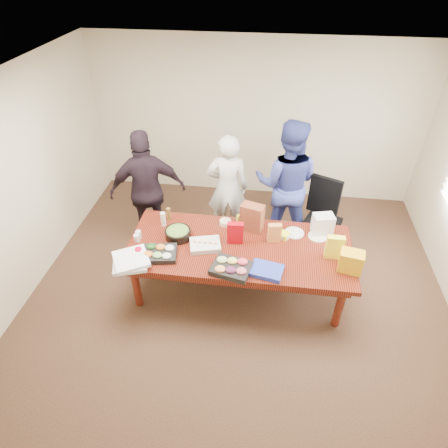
# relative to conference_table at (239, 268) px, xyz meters

# --- Properties ---
(floor) EXTENTS (5.50, 5.00, 0.02)m
(floor) POSITION_rel_conference_table_xyz_m (0.00, 0.00, -0.39)
(floor) COLOR #47301E
(floor) RESTS_ON ground
(ceiling) EXTENTS (5.50, 5.00, 0.02)m
(ceiling) POSITION_rel_conference_table_xyz_m (0.00, 0.00, 2.33)
(ceiling) COLOR white
(ceiling) RESTS_ON wall_back
(wall_back) EXTENTS (5.50, 0.04, 2.70)m
(wall_back) POSITION_rel_conference_table_xyz_m (0.00, 2.50, 0.98)
(wall_back) COLOR beige
(wall_back) RESTS_ON floor
(wall_front) EXTENTS (5.50, 0.04, 2.70)m
(wall_front) POSITION_rel_conference_table_xyz_m (0.00, -2.50, 0.98)
(wall_front) COLOR beige
(wall_front) RESTS_ON floor
(wall_left) EXTENTS (0.04, 5.00, 2.70)m
(wall_left) POSITION_rel_conference_table_xyz_m (-2.75, 0.00, 0.98)
(wall_left) COLOR beige
(wall_left) RESTS_ON floor
(conference_table) EXTENTS (2.80, 1.20, 0.75)m
(conference_table) POSITION_rel_conference_table_xyz_m (0.00, 0.00, 0.00)
(conference_table) COLOR #4C1C0F
(conference_table) RESTS_ON floor
(office_chair) EXTENTS (0.74, 0.74, 1.09)m
(office_chair) POSITION_rel_conference_table_xyz_m (1.11, 0.95, 0.17)
(office_chair) COLOR black
(office_chair) RESTS_ON floor
(person_center) EXTENTS (0.66, 0.47, 1.69)m
(person_center) POSITION_rel_conference_table_xyz_m (-0.30, 1.18, 0.47)
(person_center) COLOR silver
(person_center) RESTS_ON floor
(person_right) EXTENTS (1.02, 0.83, 1.94)m
(person_right) POSITION_rel_conference_table_xyz_m (0.55, 1.22, 0.59)
(person_right) COLOR navy
(person_right) RESTS_ON floor
(person_left) EXTENTS (1.16, 0.76, 1.83)m
(person_left) POSITION_rel_conference_table_xyz_m (-1.41, 0.85, 0.54)
(person_left) COLOR black
(person_left) RESTS_ON floor
(veggie_tray) EXTENTS (0.46, 0.39, 0.06)m
(veggie_tray) POSITION_rel_conference_table_xyz_m (-0.95, -0.30, 0.41)
(veggie_tray) COLOR black
(veggie_tray) RESTS_ON conference_table
(fruit_tray) EXTENTS (0.51, 0.44, 0.07)m
(fruit_tray) POSITION_rel_conference_table_xyz_m (-0.05, -0.43, 0.41)
(fruit_tray) COLOR black
(fruit_tray) RESTS_ON conference_table
(sheet_cake) EXTENTS (0.43, 0.37, 0.07)m
(sheet_cake) POSITION_rel_conference_table_xyz_m (-0.42, -0.07, 0.41)
(sheet_cake) COLOR silver
(sheet_cake) RESTS_ON conference_table
(salad_bowl) EXTENTS (0.34, 0.34, 0.11)m
(salad_bowl) POSITION_rel_conference_table_xyz_m (-0.80, 0.08, 0.43)
(salad_bowl) COLOR black
(salad_bowl) RESTS_ON conference_table
(chip_bag_blue) EXTENTS (0.41, 0.34, 0.05)m
(chip_bag_blue) POSITION_rel_conference_table_xyz_m (0.35, -0.41, 0.40)
(chip_bag_blue) COLOR #2639B5
(chip_bag_blue) RESTS_ON conference_table
(chip_bag_red) EXTENTS (0.21, 0.10, 0.29)m
(chip_bag_red) POSITION_rel_conference_table_xyz_m (-0.06, 0.07, 0.52)
(chip_bag_red) COLOR #AC050F
(chip_bag_red) RESTS_ON conference_table
(chip_bag_yellow) EXTENTS (0.21, 0.08, 0.31)m
(chip_bag_yellow) POSITION_rel_conference_table_xyz_m (1.13, -0.05, 0.53)
(chip_bag_yellow) COLOR #FAF429
(chip_bag_yellow) RESTS_ON conference_table
(chip_bag_orange) EXTENTS (0.17, 0.10, 0.26)m
(chip_bag_orange) POSITION_rel_conference_table_xyz_m (0.42, 0.16, 0.50)
(chip_bag_orange) COLOR #D98A3E
(chip_bag_orange) RESTS_ON conference_table
(mayo_jar) EXTENTS (0.12, 0.12, 0.15)m
(mayo_jar) POSITION_rel_conference_table_xyz_m (0.18, 0.40, 0.45)
(mayo_jar) COLOR silver
(mayo_jar) RESTS_ON conference_table
(mustard_bottle) EXTENTS (0.06, 0.06, 0.15)m
(mustard_bottle) POSITION_rel_conference_table_xyz_m (-0.06, 0.44, 0.45)
(mustard_bottle) COLOR #CBD12F
(mustard_bottle) RESTS_ON conference_table
(dressing_bottle) EXTENTS (0.06, 0.06, 0.18)m
(dressing_bottle) POSITION_rel_conference_table_xyz_m (-1.01, 0.43, 0.47)
(dressing_bottle) COLOR brown
(dressing_bottle) RESTS_ON conference_table
(ranch_bottle) EXTENTS (0.07, 0.07, 0.20)m
(ranch_bottle) POSITION_rel_conference_table_xyz_m (-1.05, 0.30, 0.47)
(ranch_bottle) COLOR beige
(ranch_bottle) RESTS_ON conference_table
(banana_bunch) EXTENTS (0.25, 0.22, 0.07)m
(banana_bunch) POSITION_rel_conference_table_xyz_m (0.50, 0.27, 0.41)
(banana_bunch) COLOR #F6FF18
(banana_bunch) RESTS_ON conference_table
(bread_loaf) EXTENTS (0.36, 0.24, 0.13)m
(bread_loaf) POSITION_rel_conference_table_xyz_m (0.10, 0.47, 0.44)
(bread_loaf) COLOR brown
(bread_loaf) RESTS_ON conference_table
(kraft_bag) EXTENTS (0.32, 0.24, 0.37)m
(kraft_bag) POSITION_rel_conference_table_xyz_m (0.12, 0.37, 0.56)
(kraft_bag) COLOR brown
(kraft_bag) RESTS_ON conference_table
(red_cup) EXTENTS (0.10, 0.10, 0.11)m
(red_cup) POSITION_rel_conference_table_xyz_m (-1.19, -0.33, 0.43)
(red_cup) COLOR red
(red_cup) RESTS_ON conference_table
(clear_cup_a) EXTENTS (0.09, 0.09, 0.10)m
(clear_cup_a) POSITION_rel_conference_table_xyz_m (-1.30, -0.07, 0.42)
(clear_cup_a) COLOR silver
(clear_cup_a) RESTS_ON conference_table
(clear_cup_b) EXTENTS (0.09, 0.09, 0.10)m
(clear_cup_b) POSITION_rel_conference_table_xyz_m (-1.30, 0.00, 0.42)
(clear_cup_b) COLOR silver
(clear_cup_b) RESTS_ON conference_table
(pizza_box_lower) EXTENTS (0.49, 0.49, 0.04)m
(pizza_box_lower) POSITION_rel_conference_table_xyz_m (-1.25, -0.48, 0.40)
(pizza_box_lower) COLOR silver
(pizza_box_lower) RESTS_ON conference_table
(pizza_box_upper) EXTENTS (0.53, 0.53, 0.04)m
(pizza_box_upper) POSITION_rel_conference_table_xyz_m (-1.24, -0.48, 0.44)
(pizza_box_upper) COLOR white
(pizza_box_upper) RESTS_ON pizza_box_lower
(plate_a) EXTENTS (0.30, 0.30, 0.01)m
(plate_a) POSITION_rel_conference_table_xyz_m (0.98, 0.32, 0.38)
(plate_a) COLOR beige
(plate_a) RESTS_ON conference_table
(plate_b) EXTENTS (0.31, 0.31, 0.02)m
(plate_b) POSITION_rel_conference_table_xyz_m (0.68, 0.35, 0.38)
(plate_b) COLOR white
(plate_b) RESTS_ON conference_table
(dip_bowl_a) EXTENTS (0.18, 0.18, 0.06)m
(dip_bowl_a) POSITION_rel_conference_table_xyz_m (0.54, 0.25, 0.40)
(dip_bowl_a) COLOR silver
(dip_bowl_a) RESTS_ON conference_table
(dip_bowl_b) EXTENTS (0.18, 0.18, 0.06)m
(dip_bowl_b) POSITION_rel_conference_table_xyz_m (-0.23, 0.43, 0.41)
(dip_bowl_b) COLOR #F0ECB2
(dip_bowl_b) RESTS_ON conference_table
(grocery_bag_white) EXTENTS (0.29, 0.24, 0.27)m
(grocery_bag_white) POSITION_rel_conference_table_xyz_m (1.03, 0.41, 0.51)
(grocery_bag_white) COLOR silver
(grocery_bag_white) RESTS_ON conference_table
(grocery_bag_yellow) EXTENTS (0.29, 0.23, 0.26)m
(grocery_bag_yellow) POSITION_rel_conference_table_xyz_m (1.30, -0.25, 0.51)
(grocery_bag_yellow) COLOR #E9B013
(grocery_bag_yellow) RESTS_ON conference_table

